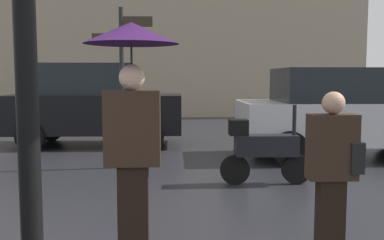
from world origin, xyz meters
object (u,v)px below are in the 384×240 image
(pedestrian_with_bag, at_px, (333,165))
(parked_scooter, at_px, (263,149))
(parked_car_left, at_px, (94,104))
(street_signpost, at_px, (122,72))
(parked_car_right, at_px, (343,112))
(pedestrian_with_umbrella, at_px, (132,90))

(pedestrian_with_bag, relative_size, parked_scooter, 1.07)
(parked_car_left, distance_m, street_signpost, 3.01)
(parked_scooter, xyz_separation_m, parked_car_right, (2.11, 2.25, 0.39))
(pedestrian_with_bag, xyz_separation_m, parked_scooter, (-0.07, 2.78, -0.31))
(pedestrian_with_umbrella, xyz_separation_m, parked_car_left, (-1.57, 6.71, -0.53))
(parked_car_left, height_order, parked_car_right, parked_car_left)
(parked_car_left, relative_size, parked_car_right, 0.95)
(pedestrian_with_bag, bearing_deg, parked_scooter, -130.42)
(parked_scooter, distance_m, parked_car_right, 3.11)
(parked_scooter, bearing_deg, pedestrian_with_umbrella, -116.31)
(pedestrian_with_bag, distance_m, parked_car_right, 5.43)
(pedestrian_with_bag, relative_size, parked_car_left, 0.37)
(parked_car_left, bearing_deg, parked_car_right, 150.80)
(parked_car_left, xyz_separation_m, street_signpost, (1.02, -2.73, 0.76))
(pedestrian_with_umbrella, relative_size, pedestrian_with_bag, 1.40)
(parked_car_right, bearing_deg, pedestrian_with_bag, 74.71)
(parked_car_right, bearing_deg, parked_scooter, 53.58)
(parked_scooter, relative_size, street_signpost, 0.49)
(parked_car_left, height_order, street_signpost, street_signpost)
(parked_car_left, bearing_deg, street_signpost, 99.71)
(pedestrian_with_umbrella, relative_size, parked_scooter, 1.51)
(pedestrian_with_umbrella, relative_size, street_signpost, 0.74)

